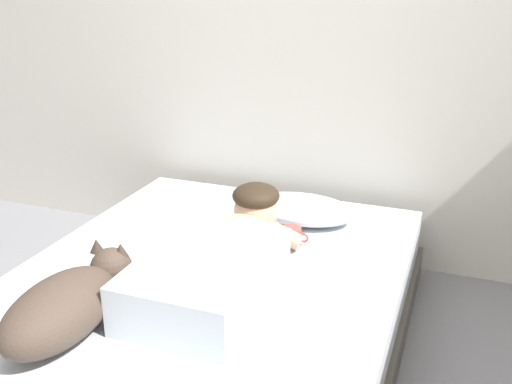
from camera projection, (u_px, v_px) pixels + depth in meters
The scene contains 7 objects.
back_wall at pixel (315, 18), 2.86m from camera, with size 4.70×0.12×2.50m.
bed at pixel (207, 314), 2.33m from camera, with size 1.50×1.92×0.37m.
pillow at pixel (301, 209), 2.73m from camera, with size 0.52×0.32×0.11m, color silver.
person_lying at pixel (222, 257), 2.16m from camera, with size 0.43×0.92×0.27m.
dog at pixel (67, 304), 1.86m from camera, with size 0.26×0.57×0.21m.
coffee_cup at pixel (291, 236), 2.49m from camera, with size 0.12×0.09×0.07m.
cell_phone at pixel (194, 255), 2.40m from camera, with size 0.07×0.14×0.01m, color black.
Camera 1 is at (0.77, -1.31, 1.47)m, focal length 40.80 mm.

